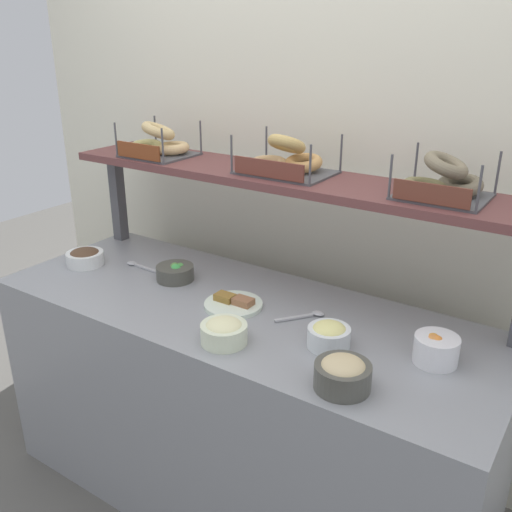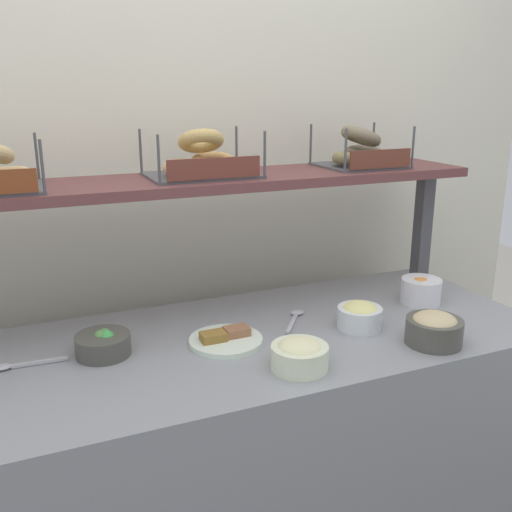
% 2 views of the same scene
% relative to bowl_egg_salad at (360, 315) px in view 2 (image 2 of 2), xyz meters
% --- Properties ---
extents(back_wall, '(3.06, 0.06, 2.40)m').
position_rel_bowl_egg_salad_xyz_m(back_wall, '(-0.39, 0.61, 0.31)').
color(back_wall, silver).
rests_on(back_wall, ground_plane).
extents(deli_counter, '(1.86, 0.70, 0.85)m').
position_rel_bowl_egg_salad_xyz_m(deli_counter, '(-0.39, 0.06, -0.47)').
color(deli_counter, gray).
rests_on(deli_counter, ground_plane).
extents(shelf_riser_right, '(0.05, 0.05, 0.40)m').
position_rel_bowl_egg_salad_xyz_m(shelf_riser_right, '(0.49, 0.33, 0.16)').
color(shelf_riser_right, '#4C4C51').
rests_on(shelf_riser_right, deli_counter).
extents(upper_shelf, '(1.82, 0.32, 0.03)m').
position_rel_bowl_egg_salad_xyz_m(upper_shelf, '(-0.39, 0.33, 0.37)').
color(upper_shelf, brown).
rests_on(upper_shelf, shelf_riser_left).
extents(bowl_egg_salad, '(0.13, 0.13, 0.08)m').
position_rel_bowl_egg_salad_xyz_m(bowl_egg_salad, '(0.00, 0.00, 0.00)').
color(bowl_egg_salad, white).
rests_on(bowl_egg_salad, deli_counter).
extents(bowl_hummus, '(0.16, 0.16, 0.09)m').
position_rel_bowl_egg_salad_xyz_m(bowl_hummus, '(0.13, -0.18, 0.01)').
color(bowl_hummus, '#4E4D46').
rests_on(bowl_hummus, deli_counter).
extents(bowl_veggie_mix, '(0.15, 0.15, 0.07)m').
position_rel_bowl_egg_salad_xyz_m(bowl_veggie_mix, '(-0.73, 0.12, -0.01)').
color(bowl_veggie_mix, '#4A4A42').
rests_on(bowl_veggie_mix, deli_counter).
extents(bowl_fruit_salad, '(0.13, 0.13, 0.09)m').
position_rel_bowl_egg_salad_xyz_m(bowl_fruit_salad, '(0.30, 0.10, 0.01)').
color(bowl_fruit_salad, white).
rests_on(bowl_fruit_salad, deli_counter).
extents(bowl_potato_salad, '(0.15, 0.15, 0.08)m').
position_rel_bowl_egg_salad_xyz_m(bowl_potato_salad, '(-0.28, -0.16, -0.00)').
color(bowl_potato_salad, '#E2ECC8').
rests_on(bowl_potato_salad, deli_counter).
extents(serving_plate_white, '(0.21, 0.21, 0.04)m').
position_rel_bowl_egg_salad_xyz_m(serving_plate_white, '(-0.41, 0.06, -0.03)').
color(serving_plate_white, white).
rests_on(serving_plate_white, deli_counter).
extents(serving_spoon_near_plate, '(0.18, 0.03, 0.01)m').
position_rel_bowl_egg_salad_xyz_m(serving_spoon_near_plate, '(-0.95, 0.13, -0.03)').
color(serving_spoon_near_plate, '#B7B7BC').
rests_on(serving_spoon_near_plate, deli_counter).
extents(serving_spoon_by_edge, '(0.12, 0.15, 0.01)m').
position_rel_bowl_egg_salad_xyz_m(serving_spoon_by_edge, '(-0.15, 0.13, -0.03)').
color(serving_spoon_by_edge, '#B7B7BC').
rests_on(serving_spoon_by_edge, deli_counter).
extents(bagel_basket_sesame, '(0.33, 0.24, 0.15)m').
position_rel_bowl_egg_salad_xyz_m(bagel_basket_sesame, '(-0.37, 0.34, 0.44)').
color(bagel_basket_sesame, '#4C4C51').
rests_on(bagel_basket_sesame, upper_shelf).
extents(bagel_basket_poppy, '(0.28, 0.25, 0.15)m').
position_rel_bowl_egg_salad_xyz_m(bagel_basket_poppy, '(0.20, 0.34, 0.44)').
color(bagel_basket_poppy, '#4C4C51').
rests_on(bagel_basket_poppy, upper_shelf).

